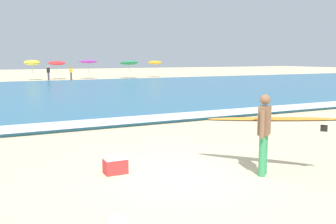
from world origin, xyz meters
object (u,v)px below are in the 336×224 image
Objects in this scene: surfer_with_board at (267,125)px; beachgoer_near_row_left at (48,73)px; beach_umbrella_6 at (129,63)px; cooler_box at (115,165)px; beach_umbrella_7 at (155,63)px; beach_umbrella_3 at (32,63)px; beach_umbrella_4 at (57,63)px; beachgoer_near_row_mid at (71,72)px; beach_umbrella_5 at (88,62)px.

surfer_with_board is 37.32m from beachgoer_near_row_left.
beach_umbrella_6 is 4.60× the size of cooler_box.
beachgoer_near_row_left is 3.23× the size of cooler_box.
beach_umbrella_3 is at bearing -178.72° from beach_umbrella_7.
beach_umbrella_3 reaches higher than beach_umbrella_4.
beach_umbrella_3 reaches higher than beachgoer_near_row_mid.
beach_umbrella_3 is 2.04m from beachgoer_near_row_left.
cooler_box is (-4.41, -35.94, -0.66)m from beachgoer_near_row_left.
beachgoer_near_row_mid is at bearing 84.09° from surfer_with_board.
beach_umbrella_3 is 11.10m from beach_umbrella_6.
beach_umbrella_3 is at bearing 175.45° from beach_umbrella_6.
beachgoer_near_row_left is at bearing 178.52° from beach_umbrella_6.
beachgoer_near_row_mid reaches higher than cooler_box.
beachgoer_near_row_left and beachgoer_near_row_mid have the same top height.
beach_umbrella_5 is at bearing 3.01° from beach_umbrella_3.
beachgoer_near_row_mid is at bearing 79.14° from cooler_box.
beach_umbrella_5 reaches higher than beachgoer_near_row_left.
beach_umbrella_7 is 1.34× the size of beachgoer_near_row_left.
beach_umbrella_3 is 15.09m from beach_umbrella_7.
beach_umbrella_7 is 13.57m from beachgoer_near_row_left.
beach_umbrella_4 is at bearing 170.39° from beach_umbrella_6.
surfer_with_board is 1.11× the size of beach_umbrella_3.
beachgoer_near_row_mid is (1.20, -1.81, -1.04)m from beach_umbrella_4.
surfer_with_board is at bearing -106.41° from beach_umbrella_6.
cooler_box is at bearing -97.00° from beachgoer_near_row_left.
beach_umbrella_7 is (4.02, 1.22, -0.00)m from beach_umbrella_6.
surfer_with_board is 1.59× the size of beachgoer_near_row_left.
beach_umbrella_7 is at bearing 1.28° from beach_umbrella_3.
beach_umbrella_3 is 1.44× the size of beachgoer_near_row_mid.
beachgoer_near_row_left is 2.44m from beachgoer_near_row_mid.
beach_umbrella_4 is 3.61m from beach_umbrella_5.
beachgoer_near_row_left is 36.22m from cooler_box.
beach_umbrella_4 is 0.97× the size of beach_umbrella_6.
beach_umbrella_6 is (10.91, 37.05, 0.84)m from surfer_with_board.
beach_umbrella_7 reaches higher than beachgoer_near_row_mid.
beach_umbrella_4 reaches higher than beachgoer_near_row_mid.
beachgoer_near_row_left is (-4.76, -0.97, -1.18)m from beach_umbrella_5.
beach_umbrella_7 is 11.30m from beachgoer_near_row_mid.
surfer_with_board reaches higher than cooler_box.
cooler_box is (-9.18, -36.91, -1.84)m from beach_umbrella_5.
surfer_with_board is at bearing -92.21° from beachgoer_near_row_left.
beach_umbrella_5 is 4.66× the size of cooler_box.
surfer_with_board is at bearing -93.87° from beach_umbrella_4.
beach_umbrella_4 is (2.60, 38.45, 0.84)m from surfer_with_board.
beach_umbrella_3 is at bearing 158.23° from beachgoer_near_row_left.
beachgoer_near_row_mid is at bearing -146.16° from beach_umbrella_5.
beachgoer_near_row_left is (-13.49, -0.97, -1.03)m from beach_umbrella_7.
beachgoer_near_row_mid is (3.79, 36.65, -0.19)m from surfer_with_board.
beach_umbrella_5 is 1.44× the size of beachgoer_near_row_left.
beach_umbrella_7 is 1.34× the size of beachgoer_near_row_mid.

